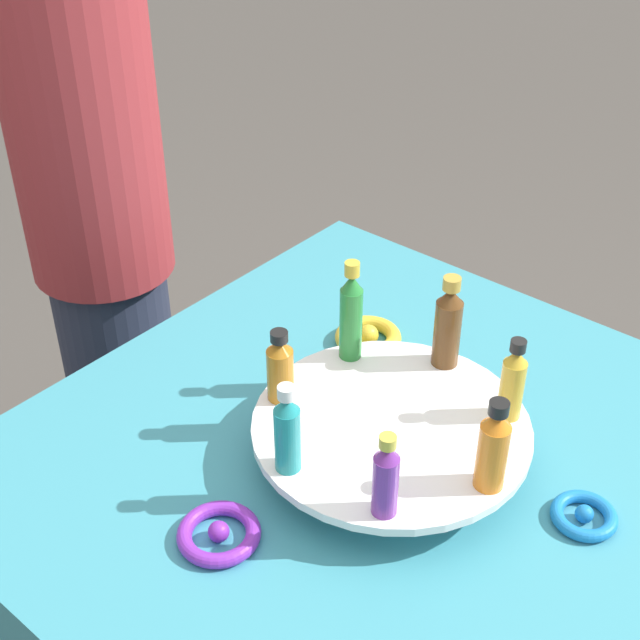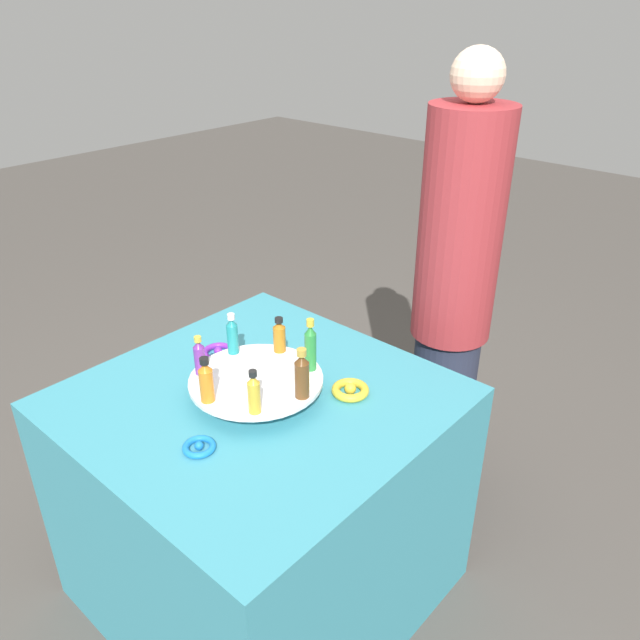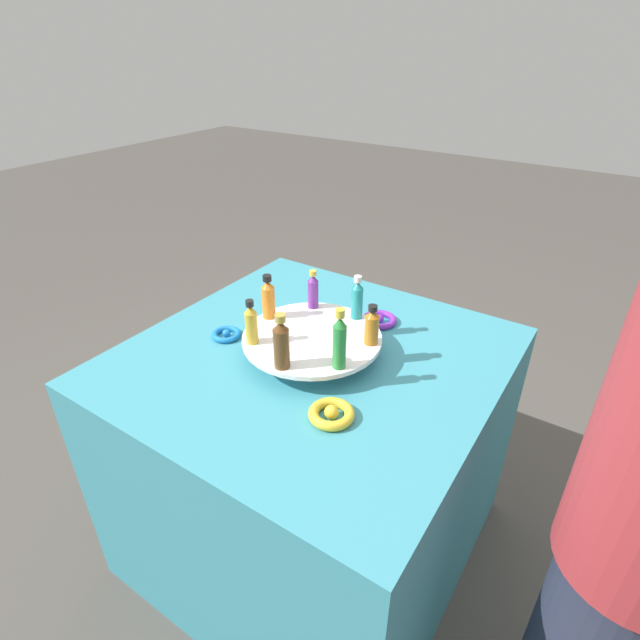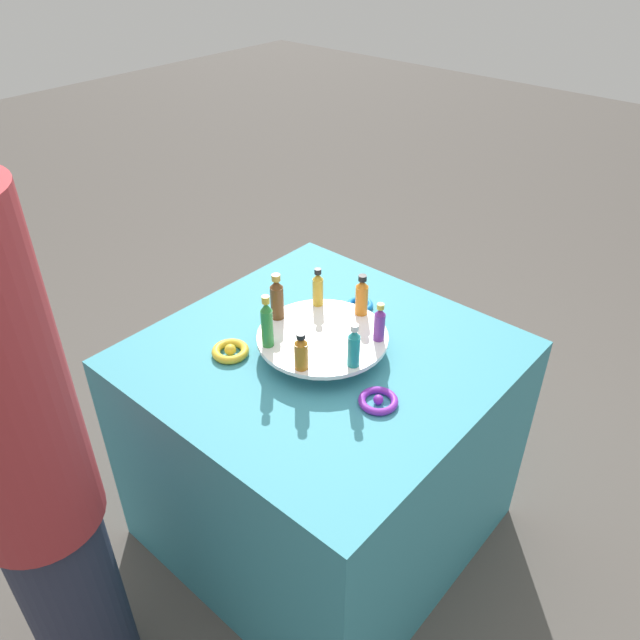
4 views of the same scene
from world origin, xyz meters
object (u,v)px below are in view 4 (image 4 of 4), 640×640
at_px(bottle_amber, 301,352).
at_px(ribbon_bow_blue, 360,305).
at_px(display_stand, 323,340).
at_px(ribbon_bow_gold, 230,351).
at_px(bottle_orange, 362,296).
at_px(ribbon_bow_purple, 378,401).
at_px(person_figure, 27,474).
at_px(bottle_purple, 379,323).
at_px(bottle_teal, 354,347).
at_px(bottle_brown, 277,298).
at_px(bottle_gold, 318,288).
at_px(bottle_green, 267,323).

distance_m(bottle_amber, ribbon_bow_blue, 0.42).
bearing_deg(display_stand, ribbon_bow_gold, -135.93).
relative_size(bottle_orange, ribbon_bow_gold, 1.21).
xyz_separation_m(ribbon_bow_purple, person_figure, (-0.38, -0.71, 0.05)).
bearing_deg(bottle_purple, bottle_teal, -82.51).
bearing_deg(bottle_amber, display_stand, 110.35).
bearing_deg(bottle_brown, ribbon_bow_blue, 71.46).
bearing_deg(bottle_amber, bottle_orange, 97.49).
relative_size(bottle_teal, person_figure, 0.08).
bearing_deg(ribbon_bow_blue, bottle_orange, -51.25).
bearing_deg(ribbon_bow_gold, person_figure, -85.60).
relative_size(ribbon_bow_blue, person_figure, 0.05).
distance_m(bottle_orange, ribbon_bow_blue, 0.16).
distance_m(bottle_teal, bottle_purple, 0.13).
bearing_deg(bottle_orange, display_stand, -95.37).
bearing_deg(display_stand, bottle_purple, 33.20).
height_order(bottle_orange, ribbon_bow_blue, bottle_orange).
distance_m(bottle_orange, ribbon_bow_gold, 0.40).
xyz_separation_m(ribbon_bow_gold, ribbon_bow_purple, (0.43, 0.11, -0.00)).
distance_m(bottle_gold, person_figure, 0.88).
xyz_separation_m(display_stand, bottle_green, (-0.08, -0.13, 0.09)).
relative_size(bottle_gold, bottle_teal, 0.96).
distance_m(bottle_green, bottle_teal, 0.24).
bearing_deg(bottle_gold, bottle_green, -82.51).
xyz_separation_m(bottle_amber, ribbon_bow_purple, (0.19, 0.07, -0.10)).
bearing_deg(display_stand, bottle_brown, -172.51).
relative_size(bottle_teal, ribbon_bow_purple, 1.23).
bearing_deg(bottle_orange, ribbon_bow_purple, -43.91).
xyz_separation_m(bottle_purple, bottle_orange, (-0.11, 0.07, 0.01)).
bearing_deg(bottle_purple, person_figure, -107.04).
xyz_separation_m(display_stand, ribbon_bow_purple, (0.24, -0.07, -0.03)).
distance_m(bottle_orange, person_figure, 0.94).
distance_m(bottle_green, ribbon_bow_blue, 0.40).
xyz_separation_m(ribbon_bow_blue, ribbon_bow_gold, (-0.12, -0.42, 0.00)).
distance_m(display_stand, ribbon_bow_gold, 0.26).
xyz_separation_m(bottle_green, bottle_purple, (0.21, 0.21, -0.02)).
distance_m(display_stand, bottle_orange, 0.17).
xyz_separation_m(bottle_green, bottle_teal, (0.22, 0.08, -0.01)).
relative_size(display_stand, ribbon_bow_blue, 4.45).
xyz_separation_m(bottle_green, ribbon_bow_purple, (0.32, 0.06, -0.12)).
relative_size(bottle_gold, bottle_brown, 0.85).
height_order(bottle_amber, bottle_purple, bottle_purple).
bearing_deg(bottle_amber, bottle_green, 174.63).
height_order(bottle_gold, bottle_amber, bottle_gold).
bearing_deg(bottle_purple, ribbon_bow_purple, -52.68).
relative_size(bottle_teal, ribbon_bow_blue, 1.52).
distance_m(display_stand, bottle_gold, 0.17).
xyz_separation_m(bottle_amber, person_figure, (-0.19, -0.63, -0.04)).
bearing_deg(bottle_teal, bottle_green, -159.65).
height_order(ribbon_bow_blue, ribbon_bow_purple, ribbon_bow_purple).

